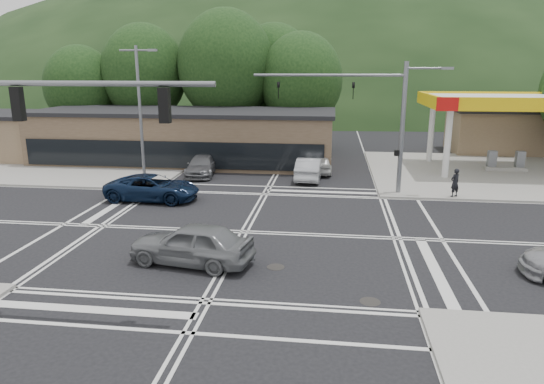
# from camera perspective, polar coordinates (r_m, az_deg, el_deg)

# --- Properties ---
(ground) EXTENTS (120.00, 120.00, 0.00)m
(ground) POSITION_cam_1_polar(r_m,az_deg,el_deg) (23.33, -3.29, -4.71)
(ground) COLOR black
(ground) RESTS_ON ground
(sidewalk_ne) EXTENTS (16.00, 16.00, 0.15)m
(sidewalk_ne) POSITION_cam_1_polar(r_m,az_deg,el_deg) (38.99, 23.33, 2.06)
(sidewalk_ne) COLOR gray
(sidewalk_ne) RESTS_ON ground
(sidewalk_nw) EXTENTS (16.00, 16.00, 0.15)m
(sidewalk_nw) POSITION_cam_1_polar(r_m,az_deg,el_deg) (42.01, -19.98, 3.20)
(sidewalk_nw) COLOR gray
(sidewalk_nw) RESTS_ON ground
(gas_station_canopy) EXTENTS (12.32, 8.34, 5.75)m
(gas_station_canopy) POSITION_cam_1_polar(r_m,az_deg,el_deg) (39.88, 26.44, 9.23)
(gas_station_canopy) COLOR silver
(gas_station_canopy) RESTS_ON ground
(convenience_store) EXTENTS (10.00, 6.00, 3.80)m
(convenience_store) POSITION_cam_1_polar(r_m,az_deg,el_deg) (49.63, 26.03, 6.35)
(convenience_store) COLOR #846B4F
(convenience_store) RESTS_ON ground
(commercial_row) EXTENTS (24.00, 8.00, 4.00)m
(commercial_row) POSITION_cam_1_polar(r_m,az_deg,el_deg) (40.89, -10.11, 6.29)
(commercial_row) COLOR brown
(commercial_row) RESTS_ON ground
(commercial_nw) EXTENTS (8.00, 7.00, 3.60)m
(commercial_nw) POSITION_cam_1_polar(r_m,az_deg,el_deg) (48.14, -28.71, 5.71)
(commercial_nw) COLOR #846B4F
(commercial_nw) RESTS_ON ground
(hill_north) EXTENTS (252.00, 126.00, 140.00)m
(hill_north) POSITION_cam_1_polar(r_m,az_deg,el_deg) (111.99, 5.19, 10.49)
(hill_north) COLOR black
(hill_north) RESTS_ON ground
(tree_n_a) EXTENTS (8.00, 8.00, 11.75)m
(tree_n_a) POSITION_cam_1_polar(r_m,az_deg,el_deg) (49.11, -14.81, 13.40)
(tree_n_a) COLOR #382619
(tree_n_a) RESTS_ON ground
(tree_n_b) EXTENTS (9.00, 9.00, 12.98)m
(tree_n_b) POSITION_cam_1_polar(r_m,az_deg,el_deg) (46.75, -5.42, 14.57)
(tree_n_b) COLOR #382619
(tree_n_b) RESTS_ON ground
(tree_n_c) EXTENTS (7.60, 7.60, 10.87)m
(tree_n_c) POSITION_cam_1_polar(r_m,az_deg,el_deg) (45.77, 3.43, 12.98)
(tree_n_c) COLOR #382619
(tree_n_c) RESTS_ON ground
(tree_n_d) EXTENTS (6.80, 6.80, 9.76)m
(tree_n_d) POSITION_cam_1_polar(r_m,az_deg,el_deg) (50.77, -21.56, 11.43)
(tree_n_d) COLOR #382619
(tree_n_d) RESTS_ON ground
(tree_n_e) EXTENTS (8.40, 8.40, 11.98)m
(tree_n_e) POSITION_cam_1_polar(r_m,az_deg,el_deg) (50.03, 0.23, 13.88)
(tree_n_e) COLOR #382619
(tree_n_e) RESTS_ON ground
(streetlight_nw) EXTENTS (2.50, 0.25, 9.00)m
(streetlight_nw) POSITION_cam_1_polar(r_m,az_deg,el_deg) (33.22, -15.18, 9.47)
(streetlight_nw) COLOR slate
(streetlight_nw) RESTS_ON ground
(signal_mast_ne) EXTENTS (11.65, 0.30, 8.00)m
(signal_mast_ne) POSITION_cam_1_polar(r_m,az_deg,el_deg) (30.10, 12.80, 9.19)
(signal_mast_ne) COLOR slate
(signal_mast_ne) RESTS_ON ground
(car_blue_west) EXTENTS (5.53, 2.69, 1.51)m
(car_blue_west) POSITION_cam_1_polar(r_m,az_deg,el_deg) (29.46, -13.87, 0.50)
(car_blue_west) COLOR #0B1933
(car_blue_west) RESTS_ON ground
(car_grey_center) EXTENTS (5.23, 2.79, 1.69)m
(car_grey_center) POSITION_cam_1_polar(r_m,az_deg,el_deg) (19.65, -9.44, -6.00)
(car_grey_center) COLOR slate
(car_grey_center) RESTS_ON ground
(car_queue_a) EXTENTS (1.82, 4.79, 1.56)m
(car_queue_a) POSITION_cam_1_polar(r_m,az_deg,el_deg) (34.09, 4.40, 2.79)
(car_queue_a) COLOR #9B9EA2
(car_queue_a) RESTS_ON ground
(car_queue_b) EXTENTS (1.92, 4.42, 1.48)m
(car_queue_b) POSITION_cam_1_polar(r_m,az_deg,el_deg) (36.33, 5.64, 3.43)
(car_queue_b) COLOR silver
(car_queue_b) RESTS_ON ground
(car_northbound) EXTENTS (2.43, 4.98, 1.40)m
(car_northbound) POSITION_cam_1_polar(r_m,az_deg,el_deg) (35.76, -8.26, 3.10)
(car_northbound) COLOR #57595C
(car_northbound) RESTS_ON ground
(pedestrian) EXTENTS (0.74, 0.68, 1.71)m
(pedestrian) POSITION_cam_1_polar(r_m,az_deg,el_deg) (30.78, 20.73, 1.04)
(pedestrian) COLOR black
(pedestrian) RESTS_ON sidewalk_ne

